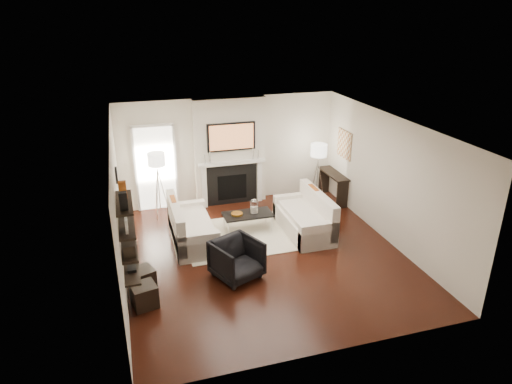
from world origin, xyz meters
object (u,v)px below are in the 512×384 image
object	(u,v)px
loveseat_left_base	(193,233)
coffee_table	(248,214)
lamp_left_shade	(156,159)
lamp_right_shade	(319,150)
ottoman_near	(142,279)
loveseat_right_base	(304,224)
armchair	(237,258)

from	to	relation	value
loveseat_left_base	coffee_table	distance (m)	1.31
lamp_left_shade	lamp_right_shade	size ratio (longest dim) A/B	1.00
lamp_left_shade	ottoman_near	bearing A→B (deg)	-101.56
loveseat_right_base	lamp_right_shade	world-z (taller)	lamp_right_shade
coffee_table	lamp_right_shade	distance (m)	2.51
loveseat_left_base	coffee_table	xyz separation A→B (m)	(1.28, 0.19, 0.19)
lamp_right_shade	loveseat_left_base	bearing A→B (deg)	-161.68
coffee_table	lamp_left_shade	xyz separation A→B (m)	(-1.82, 1.34, 1.05)
armchair	lamp_left_shade	bearing A→B (deg)	85.65
coffee_table	lamp_right_shade	size ratio (longest dim) A/B	2.75
lamp_left_shade	lamp_right_shade	xyz separation A→B (m)	(3.90, -0.41, 0.00)
loveseat_left_base	lamp_right_shade	distance (m)	3.76
loveseat_right_base	ottoman_near	world-z (taller)	loveseat_right_base
coffee_table	armchair	world-z (taller)	armchair
loveseat_left_base	loveseat_right_base	size ratio (longest dim) A/B	1.00
coffee_table	loveseat_right_base	bearing A→B (deg)	-20.21
loveseat_right_base	coffee_table	world-z (taller)	same
loveseat_left_base	loveseat_right_base	xyz separation A→B (m)	(2.46, -0.25, 0.00)
loveseat_left_base	lamp_right_shade	world-z (taller)	lamp_right_shade
lamp_right_shade	ottoman_near	size ratio (longest dim) A/B	1.00
armchair	lamp_left_shade	xyz separation A→B (m)	(-1.11, 3.13, 1.04)
coffee_table	ottoman_near	distance (m)	2.97
lamp_right_shade	ottoman_near	world-z (taller)	lamp_right_shade
loveseat_left_base	armchair	size ratio (longest dim) A/B	2.19
armchair	ottoman_near	bearing A→B (deg)	152.86
coffee_table	ottoman_near	bearing A→B (deg)	-145.25
lamp_left_shade	lamp_right_shade	world-z (taller)	same
armchair	lamp_right_shade	size ratio (longest dim) A/B	2.05
loveseat_left_base	lamp_left_shade	xyz separation A→B (m)	(-0.53, 1.53, 1.24)
coffee_table	ottoman_near	xyz separation A→B (m)	(-2.44, -1.69, -0.20)
loveseat_right_base	lamp_left_shade	xyz separation A→B (m)	(-3.00, 1.78, 1.24)
coffee_table	ottoman_near	world-z (taller)	coffee_table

